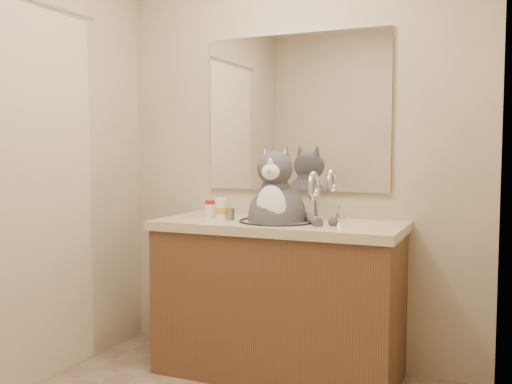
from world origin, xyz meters
TOP-DOWN VIEW (x-y plane):
  - room at (0.00, 0.00)m, footprint 2.22×2.52m
  - vanity at (0.00, 0.96)m, footprint 1.34×0.59m
  - mirror at (0.00, 1.24)m, footprint 1.10×0.02m
  - shower_curtain at (-1.05, 0.10)m, footprint 0.02×1.30m
  - cat at (-0.01, 0.97)m, footprint 0.48×0.38m
  - pill_bottle_redcap at (-0.42, 0.97)m, footprint 0.08×0.08m
  - pill_bottle_orange at (-0.33, 0.92)m, footprint 0.08×0.08m
  - grey_canister at (-0.26, 0.91)m, footprint 0.05×0.05m

SIDE VIEW (x-z plane):
  - vanity at x=0.00m, z-range -0.12..1.00m
  - grey_canister at x=-0.26m, z-range 0.85..0.92m
  - cat at x=-0.01m, z-range 0.58..1.21m
  - pill_bottle_redcap at x=-0.42m, z-range 0.85..0.95m
  - pill_bottle_orange at x=-0.33m, z-range 0.85..0.96m
  - shower_curtain at x=-1.05m, z-range 0.06..2.00m
  - room at x=0.00m, z-range -0.01..2.41m
  - mirror at x=0.00m, z-range 1.00..1.90m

